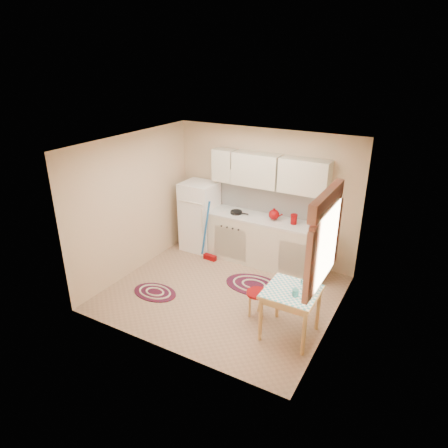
% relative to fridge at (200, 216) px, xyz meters
% --- Properties ---
extents(room_shell, '(3.64, 3.60, 2.52)m').
position_rel_fridge_xyz_m(room_shell, '(1.40, -1.01, 0.90)').
color(room_shell, '#A28367').
rests_on(room_shell, ground).
extents(fridge, '(0.65, 0.60, 1.40)m').
position_rel_fridge_xyz_m(fridge, '(0.00, 0.00, 0.00)').
color(fridge, white).
rests_on(fridge, ground).
extents(broom, '(0.29, 0.14, 1.20)m').
position_rel_fridge_xyz_m(broom, '(0.45, -0.35, -0.10)').
color(broom, '#1C64B3').
rests_on(broom, ground).
extents(base_cabinets, '(2.25, 0.60, 0.88)m').
position_rel_fridge_xyz_m(base_cabinets, '(1.46, 0.05, -0.26)').
color(base_cabinets, beige).
rests_on(base_cabinets, ground).
extents(countertop, '(2.27, 0.62, 0.04)m').
position_rel_fridge_xyz_m(countertop, '(1.46, 0.05, 0.20)').
color(countertop, beige).
rests_on(countertop, base_cabinets).
extents(frying_pan, '(0.23, 0.23, 0.05)m').
position_rel_fridge_xyz_m(frying_pan, '(0.83, 0.00, 0.24)').
color(frying_pan, black).
rests_on(frying_pan, countertop).
extents(red_kettle, '(0.23, 0.21, 0.21)m').
position_rel_fridge_xyz_m(red_kettle, '(1.57, 0.05, 0.33)').
color(red_kettle, '#7D0407').
rests_on(red_kettle, countertop).
extents(red_canister, '(0.12, 0.12, 0.16)m').
position_rel_fridge_xyz_m(red_canister, '(1.95, 0.05, 0.30)').
color(red_canister, '#7D0407').
rests_on(red_canister, countertop).
extents(table, '(0.72, 0.72, 0.72)m').
position_rel_fridge_xyz_m(table, '(2.59, -1.73, -0.34)').
color(table, '#DFB36F').
rests_on(table, ground).
extents(stool, '(0.34, 0.34, 0.42)m').
position_rel_fridge_xyz_m(stool, '(2.01, -1.56, -0.49)').
color(stool, '#7D0407').
rests_on(stool, ground).
extents(coffee_pot, '(0.18, 0.16, 0.30)m').
position_rel_fridge_xyz_m(coffee_pot, '(2.79, -1.61, 0.17)').
color(coffee_pot, teal).
rests_on(coffee_pot, table).
extents(mug, '(0.11, 0.11, 0.10)m').
position_rel_fridge_xyz_m(mug, '(2.68, -1.83, 0.07)').
color(mug, teal).
rests_on(mug, table).
extents(rug_center, '(1.04, 0.71, 0.02)m').
position_rel_fridge_xyz_m(rug_center, '(1.60, -0.79, -0.69)').
color(rug_center, maroon).
rests_on(rug_center, ground).
extents(rug_left, '(0.79, 0.53, 0.02)m').
position_rel_fridge_xyz_m(rug_left, '(0.25, -1.82, -0.69)').
color(rug_left, maroon).
rests_on(rug_left, ground).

